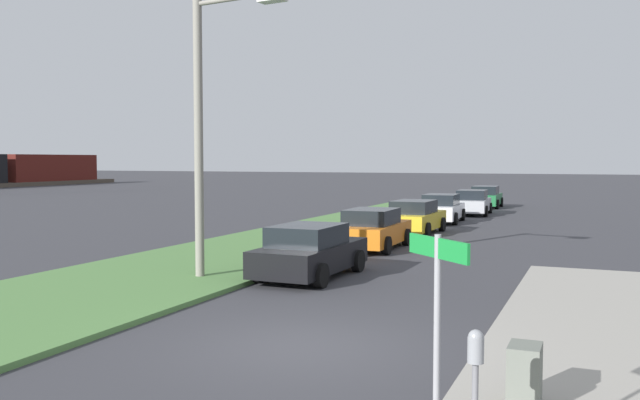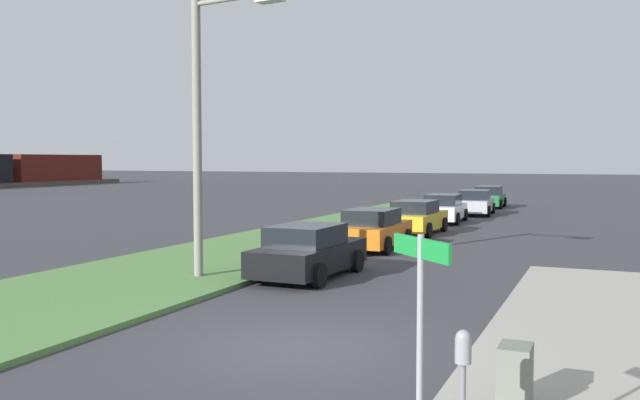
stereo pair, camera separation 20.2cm
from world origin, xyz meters
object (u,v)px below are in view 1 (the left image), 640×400
parked_car_green (486,197)px  parked_car_orange (373,229)px  parking_meter (476,363)px  street_sign (437,335)px  parked_car_black (310,252)px  utility_box (524,380)px  streetlight (209,117)px  parked_car_yellow (415,217)px  parked_car_silver (472,203)px  parked_car_white (441,209)px

parked_car_green → parked_car_orange: bearing=177.0°
parked_car_green → parking_meter: (-39.13, -5.99, 0.33)m
street_sign → parked_car_orange: bearing=19.9°
parked_car_black → utility_box: (-8.13, -6.53, -0.27)m
parked_car_black → streetlight: size_ratio=0.58×
parked_car_yellow → parked_car_orange: bearing=179.9°
parked_car_black → street_sign: 12.70m
street_sign → parked_car_black: bearing=28.6°
parked_car_green → streetlight: bearing=173.7°
parked_car_silver → street_sign: bearing=-174.0°
parking_meter → streetlight: bearing=46.2°
parked_car_silver → street_sign: street_sign is taller
utility_box → parked_car_green: bearing=9.6°
parked_car_orange → parked_car_white: size_ratio=0.99×
parked_car_white → parked_car_green: 11.84m
parked_car_yellow → parked_car_white: same height
utility_box → parked_car_white: bearing=14.7°
street_sign → utility_box: bearing=-8.8°
parking_meter → street_sign: street_sign is taller
parking_meter → streetlight: streetlight is taller
parked_car_orange → parking_meter: 17.24m
parked_car_white → parked_car_green: (11.83, -0.41, 0.00)m
parked_car_yellow → parking_meter: size_ratio=3.06×
parked_car_yellow → parked_car_white: size_ratio=0.99×
parked_car_yellow → parked_car_white: bearing=1.8°
street_sign → streetlight: streetlight is taller
streetlight → parked_car_orange: bearing=-13.7°
parked_car_white → street_sign: 29.47m
street_sign → parked_car_white: bearing=12.4°
parked_car_white → parked_car_silver: (5.53, -0.62, 0.00)m
parked_car_silver → streetlight: bearing=170.6°
streetlight → utility_box: bearing=-126.8°
parked_car_white → street_sign: street_sign is taller
parked_car_white → streetlight: streetlight is taller
parked_car_yellow → street_sign: 23.88m
parking_meter → street_sign: size_ratio=0.54×
parking_meter → street_sign: (-1.48, 0.09, 0.65)m
parked_car_orange → parked_car_green: same height
streetlight → parked_car_yellow: bearing=-8.6°
parked_car_orange → parked_car_silver: same height
parked_car_white → parking_meter: bearing=-169.5°
parking_meter → streetlight: (8.04, 8.37, 3.34)m
parked_car_white → parked_car_black: bearing=178.0°
parked_car_yellow → parking_meter: bearing=-162.7°
parked_car_yellow → streetlight: size_ratio=0.58×
street_sign → streetlight: 12.90m
parked_car_white → utility_box: parked_car_white is taller
parked_car_black → parking_meter: (-9.63, -6.16, 0.33)m
street_sign → streetlight: size_ratio=0.35×
street_sign → parked_car_silver: bearing=9.4°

